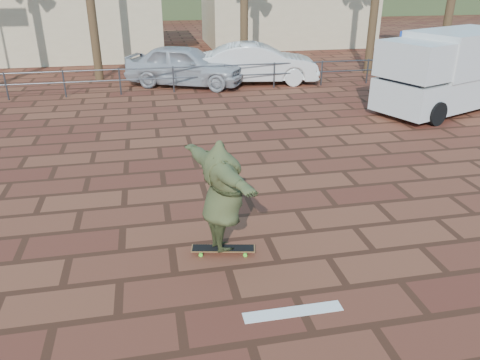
# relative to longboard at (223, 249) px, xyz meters

# --- Properties ---
(ground) EXTENTS (120.00, 120.00, 0.00)m
(ground) POSITION_rel_longboard_xyz_m (0.00, -0.44, -0.09)
(ground) COLOR brown
(ground) RESTS_ON ground
(paint_stripe) EXTENTS (1.40, 0.22, 0.01)m
(paint_stripe) POSITION_rel_longboard_xyz_m (0.70, -1.64, -0.08)
(paint_stripe) COLOR white
(paint_stripe) RESTS_ON ground
(guardrail) EXTENTS (24.06, 0.06, 1.00)m
(guardrail) POSITION_rel_longboard_xyz_m (0.00, 11.56, 0.59)
(guardrail) COLOR #47494F
(guardrail) RESTS_ON ground
(building_west) EXTENTS (12.60, 7.60, 4.50)m
(building_west) POSITION_rel_longboard_xyz_m (-6.00, 21.56, 2.20)
(building_west) COLOR beige
(building_west) RESTS_ON ground
(building_east) EXTENTS (10.60, 6.60, 5.00)m
(building_east) POSITION_rel_longboard_xyz_m (8.00, 23.56, 2.45)
(building_east) COLOR beige
(building_east) RESTS_ON ground
(longboard) EXTENTS (1.08, 0.44, 0.10)m
(longboard) POSITION_rel_longboard_xyz_m (0.00, 0.00, 0.00)
(longboard) COLOR olive
(longboard) RESTS_ON ground
(skateboarder) EXTENTS (1.28, 2.41, 1.89)m
(skateboarder) POSITION_rel_longboard_xyz_m (-0.00, -0.00, 0.96)
(skateboarder) COLOR #434927
(skateboarder) RESTS_ON longboard
(campervan) EXTENTS (5.34, 3.73, 2.55)m
(campervan) POSITION_rel_longboard_xyz_m (8.69, 7.24, 1.26)
(campervan) COLOR silver
(campervan) RESTS_ON ground
(car_silver) EXTENTS (5.15, 3.71, 1.63)m
(car_silver) POSITION_rel_longboard_xyz_m (0.57, 12.66, 0.73)
(car_silver) COLOR #B4B7BB
(car_silver) RESTS_ON ground
(car_white) EXTENTS (5.08, 2.42, 1.61)m
(car_white) POSITION_rel_longboard_xyz_m (3.57, 12.56, 0.72)
(car_white) COLOR silver
(car_white) RESTS_ON ground
(street_sign) EXTENTS (0.41, 0.14, 2.06)m
(street_sign) POSITION_rel_longboard_xyz_m (9.48, 11.56, 1.36)
(street_sign) COLOR gray
(street_sign) RESTS_ON ground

